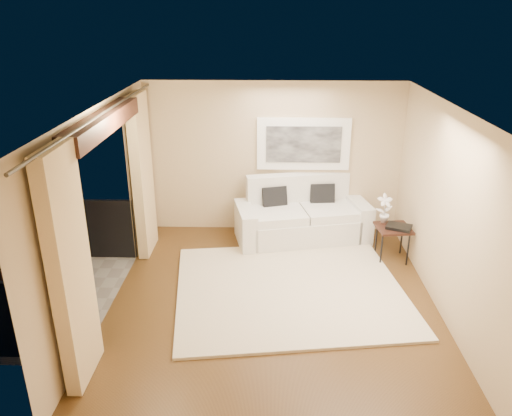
{
  "coord_description": "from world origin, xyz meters",
  "views": [
    {
      "loc": [
        -0.07,
        -6.02,
        3.84
      ],
      "look_at": [
        -0.26,
        0.88,
        1.05
      ],
      "focal_mm": 35.0,
      "sensor_mm": 36.0,
      "label": 1
    }
  ],
  "objects_px": {
    "sofa": "(301,217)",
    "ice_bucket": "(39,250)",
    "orchid": "(385,209)",
    "bistro_table": "(48,266)",
    "side_table": "(393,230)",
    "balcony_chair_far": "(53,249)"
  },
  "relations": [
    {
      "from": "side_table",
      "to": "balcony_chair_far",
      "type": "xyz_separation_m",
      "value": [
        -5.15,
        -0.9,
        0.05
      ]
    },
    {
      "from": "side_table",
      "to": "bistro_table",
      "type": "distance_m",
      "value": 5.16
    },
    {
      "from": "sofa",
      "to": "ice_bucket",
      "type": "bearing_deg",
      "value": -159.29
    },
    {
      "from": "bistro_table",
      "to": "balcony_chair_far",
      "type": "xyz_separation_m",
      "value": [
        -0.27,
        0.75,
        -0.12
      ]
    },
    {
      "from": "orchid",
      "to": "balcony_chair_far",
      "type": "xyz_separation_m",
      "value": [
        -5.02,
        -1.07,
        -0.25
      ]
    },
    {
      "from": "side_table",
      "to": "orchid",
      "type": "height_order",
      "value": "orchid"
    },
    {
      "from": "orchid",
      "to": "ice_bucket",
      "type": "height_order",
      "value": "orchid"
    },
    {
      "from": "bistro_table",
      "to": "balcony_chair_far",
      "type": "relative_size",
      "value": 0.79
    },
    {
      "from": "sofa",
      "to": "orchid",
      "type": "xyz_separation_m",
      "value": [
        1.3,
        -0.6,
        0.43
      ]
    },
    {
      "from": "side_table",
      "to": "orchid",
      "type": "distance_m",
      "value": 0.37
    },
    {
      "from": "ice_bucket",
      "to": "sofa",
      "type": "bearing_deg",
      "value": 32.71
    },
    {
      "from": "sofa",
      "to": "bistro_table",
      "type": "distance_m",
      "value": 4.24
    },
    {
      "from": "sofa",
      "to": "ice_bucket",
      "type": "height_order",
      "value": "sofa"
    },
    {
      "from": "orchid",
      "to": "bistro_table",
      "type": "distance_m",
      "value": 5.1
    },
    {
      "from": "sofa",
      "to": "side_table",
      "type": "relative_size",
      "value": 4.22
    },
    {
      "from": "sofa",
      "to": "balcony_chair_far",
      "type": "height_order",
      "value": "sofa"
    },
    {
      "from": "sofa",
      "to": "orchid",
      "type": "height_order",
      "value": "sofa"
    },
    {
      "from": "orchid",
      "to": "bistro_table",
      "type": "xyz_separation_m",
      "value": [
        -4.76,
        -1.82,
        -0.13
      ]
    },
    {
      "from": "orchid",
      "to": "balcony_chair_far",
      "type": "height_order",
      "value": "orchid"
    },
    {
      "from": "bistro_table",
      "to": "ice_bucket",
      "type": "bearing_deg",
      "value": 140.52
    },
    {
      "from": "side_table",
      "to": "balcony_chair_far",
      "type": "height_order",
      "value": "balcony_chair_far"
    },
    {
      "from": "orchid",
      "to": "ice_bucket",
      "type": "distance_m",
      "value": 5.19
    }
  ]
}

